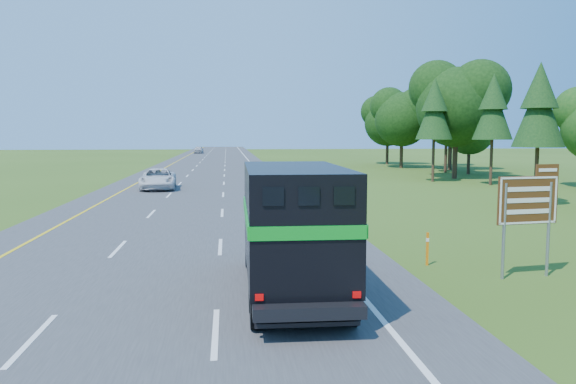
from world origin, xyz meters
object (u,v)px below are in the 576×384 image
horse_truck (292,226)px  white_suv (158,179)px  exit_sign (529,205)px  far_car (199,150)px

horse_truck → white_suv: bearing=104.2°
white_suv → exit_sign: bearing=-67.4°
horse_truck → far_car: horse_truck is taller
horse_truck → exit_sign: horse_truck is taller
white_suv → exit_sign: (13.77, -27.80, 1.33)m
white_suv → exit_sign: exit_sign is taller
far_car → exit_sign: (14.72, -108.89, 1.31)m
white_suv → far_car: (-0.95, 81.10, 0.02)m
far_car → horse_truck: bearing=-84.2°
horse_truck → exit_sign: size_ratio=2.29×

